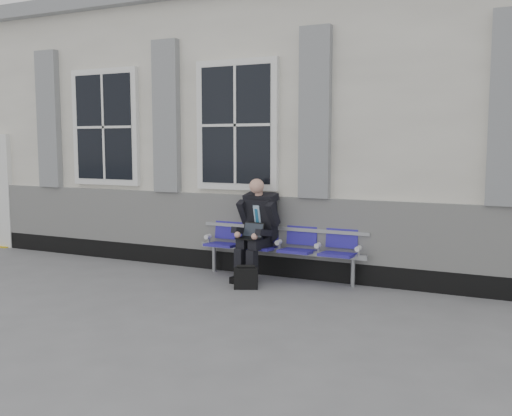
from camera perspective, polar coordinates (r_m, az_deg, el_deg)
The scene contains 5 objects.
ground at distance 7.85m, azimuth -9.08°, elevation -8.18°, with size 70.00×70.00×0.00m, color slate.
station_building at distance 10.66m, azimuth 1.28°, elevation 7.79°, with size 14.40×4.40×4.49m.
bench at distance 8.35m, azimuth 2.45°, elevation -3.36°, with size 2.60×0.47×0.91m.
businessman at distance 8.31m, azimuth 0.10°, elevation -1.73°, with size 0.63×0.84×1.47m.
briefcase at distance 7.83m, azimuth -1.01°, elevation -6.99°, with size 0.35×0.26×0.33m.
Camera 1 is at (4.31, -6.27, 1.97)m, focal length 40.00 mm.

